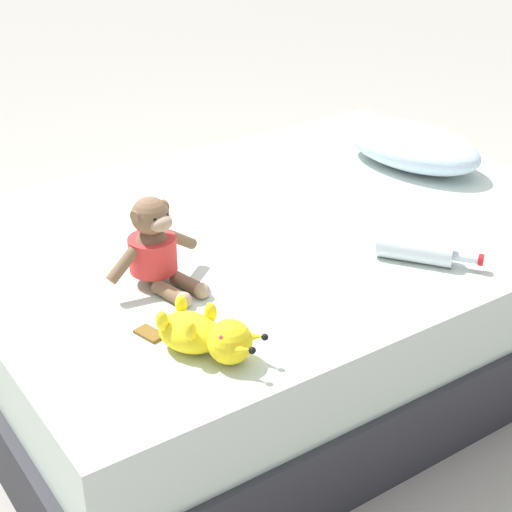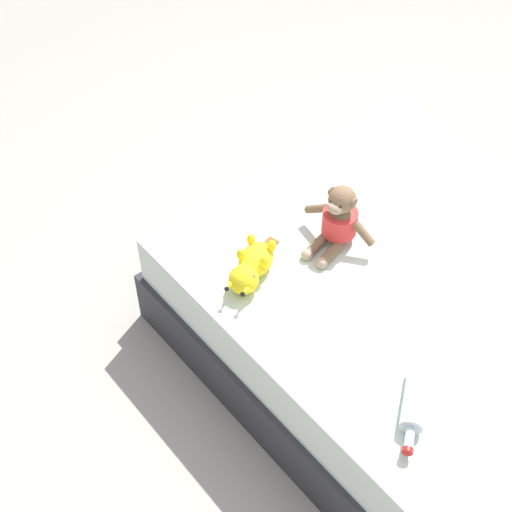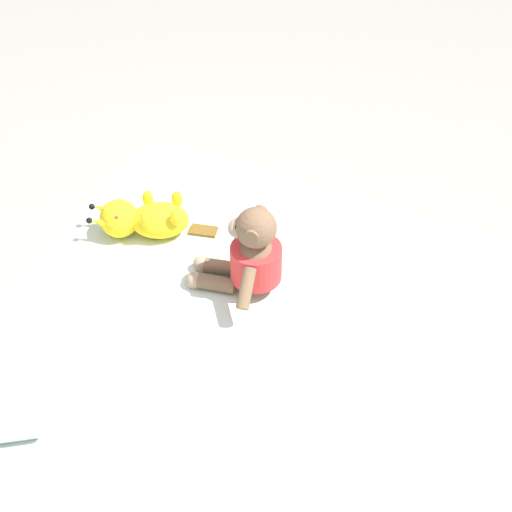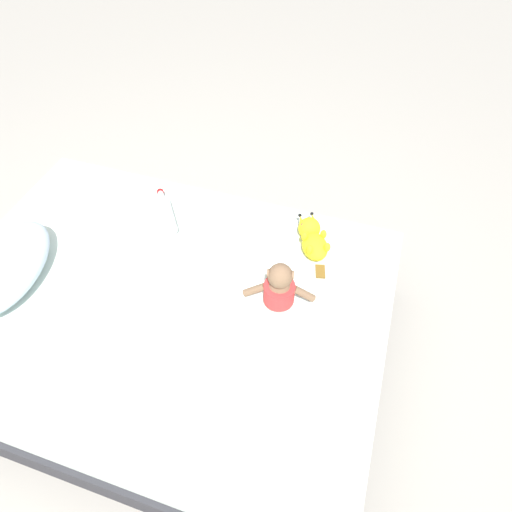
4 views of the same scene
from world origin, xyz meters
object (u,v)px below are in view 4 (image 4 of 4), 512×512
Objects in this scene: glass_bottle at (166,214)px; pillow at (8,267)px; bed at (169,324)px; plush_monkey at (279,288)px; plush_yellow_creature at (312,238)px.

pillow is at bearing 137.55° from glass_bottle.
plush_monkey reaches higher than bed.
pillow is at bearing 115.86° from plush_yellow_creature.
pillow is 1.75× the size of plush_yellow_creature.
glass_bottle is (0.41, 0.16, 0.26)m from bed.
pillow is 0.69m from glass_bottle.
plush_yellow_creature is 0.69m from glass_bottle.
plush_monkey is at bearing -114.64° from glass_bottle.
pillow is 1.28m from plush_yellow_creature.
plush_yellow_creature is at bearing -48.94° from bed.
pillow reaches higher than plush_yellow_creature.
plush_monkey is (0.12, -0.47, 0.32)m from bed.
bed is at bearing 104.27° from plush_monkey.
pillow reaches higher than glass_bottle.
bed is 0.51m from glass_bottle.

